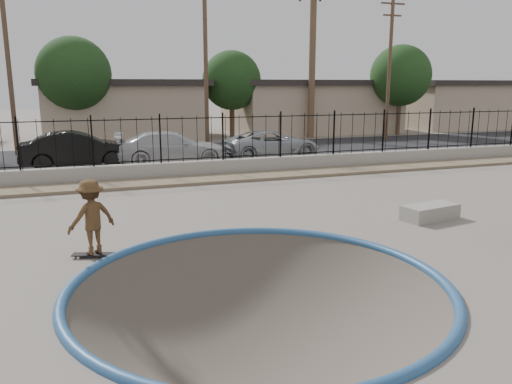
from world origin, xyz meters
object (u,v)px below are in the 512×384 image
object	(u,v)px
concrete_ledge	(430,212)
car_c	(172,148)
car_b	(78,149)
skateboard	(94,254)
car_d	(272,144)
skater	(92,221)

from	to	relation	value
concrete_ledge	car_c	bearing A→B (deg)	112.44
car_b	car_c	world-z (taller)	car_b
skateboard	car_c	world-z (taller)	car_c
concrete_ledge	car_d	xyz separation A→B (m)	(0.09, 12.09, 0.51)
skater	car_d	size ratio (longest dim) A/B	0.33
skater	car_b	xyz separation A→B (m)	(-0.25, 12.32, 0.03)
car_b	car_d	bearing A→B (deg)	-92.42
skateboard	car_c	xyz separation A→B (m)	(3.83, 12.06, 0.70)
skateboard	car_c	bearing A→B (deg)	90.33
car_c	car_d	bearing A→B (deg)	-81.83
car_d	concrete_ledge	bearing A→B (deg)	176.01
skateboard	car_b	xyz separation A→B (m)	(-0.25, 12.32, 0.75)
concrete_ledge	car_c	distance (m)	12.87
skater	skateboard	world-z (taller)	skater
car_c	car_d	distance (m)	5.00
concrete_ledge	car_b	size ratio (longest dim) A/B	0.34
skater	car_d	distance (m)	15.11
concrete_ledge	car_b	bearing A→B (deg)	126.49
skateboard	car_b	distance (m)	12.34
skater	car_d	xyz separation A→B (m)	(8.82, 12.26, -0.09)
concrete_ledge	car_c	size ratio (longest dim) A/B	0.32
skater	car_b	bearing A→B (deg)	-113.00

